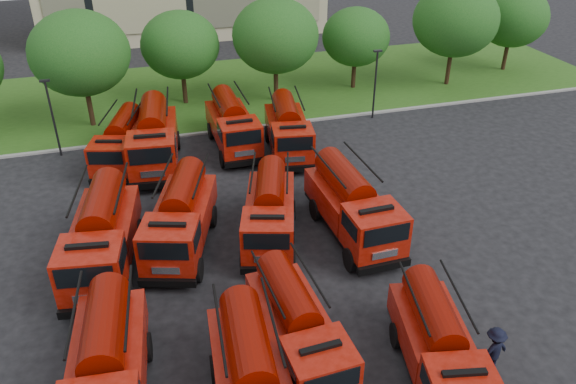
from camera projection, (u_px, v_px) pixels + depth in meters
name	position (u px, v px, depth m)	size (l,w,h in m)	color
ground	(282.00, 294.00, 24.77)	(140.00, 140.00, 0.00)	black
lawn	(195.00, 93.00, 46.24)	(70.00, 16.00, 0.12)	#265216
curb	(212.00, 132.00, 39.53)	(70.00, 0.30, 0.14)	gray
tree_2	(80.00, 53.00, 37.87)	(6.72, 6.72, 8.22)	#382314
tree_3	(180.00, 45.00, 42.00)	(5.88, 5.88, 7.19)	#382314
tree_4	(275.00, 36.00, 42.20)	(6.55, 6.55, 8.01)	#382314
tree_5	(356.00, 37.00, 45.19)	(5.46, 5.46, 6.68)	#382314
tree_6	(456.00, 20.00, 45.34)	(6.89, 6.89, 8.42)	#382314
tree_7	(513.00, 17.00, 49.06)	(6.05, 6.05, 7.39)	#382314
lamp_post_0	(52.00, 114.00, 35.07)	(0.60, 0.25, 5.11)	black
lamp_post_1	(375.00, 80.00, 40.47)	(0.60, 0.25, 5.11)	black
fire_truck_0	(107.00, 368.00, 19.02)	(3.15, 7.36, 3.26)	black
fire_truck_1	(253.00, 383.00, 18.51)	(3.04, 7.22, 3.21)	black
fire_truck_2	(297.00, 327.00, 20.87)	(2.69, 6.71, 3.01)	black
fire_truck_3	(439.00, 347.00, 20.07)	(3.52, 6.80, 2.95)	black
fire_truck_4	(102.00, 236.00, 25.55)	(3.84, 8.04, 3.52)	black
fire_truck_5	(181.00, 217.00, 27.06)	(4.64, 7.70, 3.32)	black
fire_truck_6	(270.00, 211.00, 27.71)	(4.29, 7.29, 3.15)	black
fire_truck_7	(352.00, 205.00, 27.93)	(2.92, 7.56, 3.41)	black
fire_truck_8	(121.00, 142.00, 34.69)	(4.07, 7.04, 3.04)	black
fire_truck_9	(154.00, 138.00, 34.56)	(3.65, 8.22, 3.62)	black
fire_truck_10	(232.00, 124.00, 36.73)	(2.68, 7.26, 3.30)	black
fire_truck_11	(288.00, 129.00, 36.15)	(3.58, 7.42, 3.24)	black
firefighter_2	(431.00, 321.00, 23.28)	(1.00, 0.57, 1.70)	#A1190C
firefighter_3	(489.00, 369.00, 21.10)	(1.28, 0.66, 1.98)	black
firefighter_4	(183.00, 273.00, 26.00)	(0.77, 0.50, 1.57)	black
firefighter_5	(376.00, 267.00, 26.40)	(1.68, 0.72, 1.81)	#A1190C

